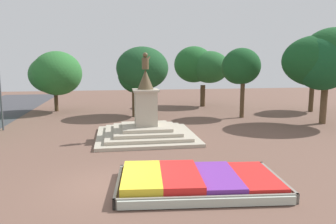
{
  "coord_description": "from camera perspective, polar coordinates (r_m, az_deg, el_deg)",
  "views": [
    {
      "loc": [
        0.12,
        -11.76,
        4.56
      ],
      "look_at": [
        2.66,
        3.8,
        2.12
      ],
      "focal_mm": 35.0,
      "sensor_mm": 36.0,
      "label": 1
    }
  ],
  "objects": [
    {
      "name": "park_tree_behind_statue",
      "position": [
        31.32,
        -19.08,
        6.3
      ],
      "size": [
        4.76,
        5.14,
        5.48
      ],
      "color": "#4C3823",
      "rests_on": "ground_plane"
    },
    {
      "name": "park_tree_far_left",
      "position": [
        33.94,
        5.82,
        8.0
      ],
      "size": [
        5.48,
        4.46,
        6.11
      ],
      "color": "#4C3823",
      "rests_on": "ground_plane"
    },
    {
      "name": "park_tree_mid_canopy",
      "position": [
        25.83,
        25.56,
        8.1
      ],
      "size": [
        5.52,
        5.17,
        6.92
      ],
      "color": "brown",
      "rests_on": "ground_plane"
    },
    {
      "name": "flower_planter",
      "position": [
        12.22,
        4.75,
        -11.9
      ],
      "size": [
        6.25,
        4.04,
        0.58
      ],
      "color": "#38281C",
      "rests_on": "ground_plane"
    },
    {
      "name": "park_tree_distant",
      "position": [
        27.72,
        -4.77,
        7.25
      ],
      "size": [
        4.34,
        4.67,
        5.79
      ],
      "color": "#4C3823",
      "rests_on": "ground_plane"
    },
    {
      "name": "park_tree_street_side",
      "position": [
        27.58,
        12.59,
        7.8
      ],
      "size": [
        3.18,
        3.34,
        5.65
      ],
      "color": "#4C3823",
      "rests_on": "ground_plane"
    },
    {
      "name": "statue_monument",
      "position": [
        19.82,
        -3.86,
        -2.25
      ],
      "size": [
        5.87,
        5.87,
        5.09
      ],
      "color": "#B0A691",
      "rests_on": "ground_plane"
    },
    {
      "name": "ground_plane",
      "position": [
        12.61,
        -9.41,
        -12.52
      ],
      "size": [
        82.61,
        82.61,
        0.0
      ],
      "primitive_type": "plane",
      "color": "brown"
    },
    {
      "name": "park_tree_far_right",
      "position": [
        32.98,
        24.31,
        6.9
      ],
      "size": [
        3.74,
        4.01,
        5.85
      ],
      "color": "#4C3823",
      "rests_on": "ground_plane"
    }
  ]
}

